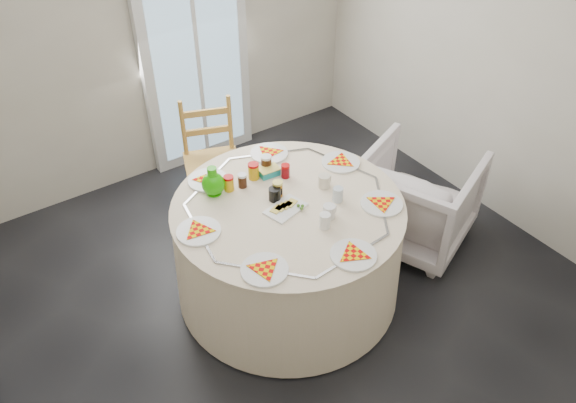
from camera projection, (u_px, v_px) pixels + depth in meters
floor at (286, 295)px, 4.04m from camera, size 4.00×4.00×0.00m
wall_back at (144, 32)px, 4.51m from camera, size 4.00×0.02×2.60m
wall_right at (509, 58)px, 4.12m from camera, size 0.02×4.00×2.60m
glass_door at (195, 52)px, 4.81m from camera, size 1.00×0.08×2.10m
table at (288, 250)px, 3.86m from camera, size 1.57×1.57×0.79m
wooden_chair at (213, 164)px, 4.50m from camera, size 0.55×0.54×0.98m
armchair at (417, 197)px, 4.30m from camera, size 1.01×1.04×0.84m
place_settings at (288, 205)px, 3.62m from camera, size 1.78×1.78×0.03m
jar_cluster at (256, 178)px, 3.76m from camera, size 0.45×0.22×0.13m
butter_tub at (269, 173)px, 3.87m from camera, size 0.15×0.11×0.06m
green_pitcher at (213, 181)px, 3.65m from camera, size 0.20×0.20×0.20m
cheese_platter at (285, 209)px, 3.58m from camera, size 0.29×0.22×0.03m
mugs_glasses at (308, 195)px, 3.64m from camera, size 0.68×0.68×0.11m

